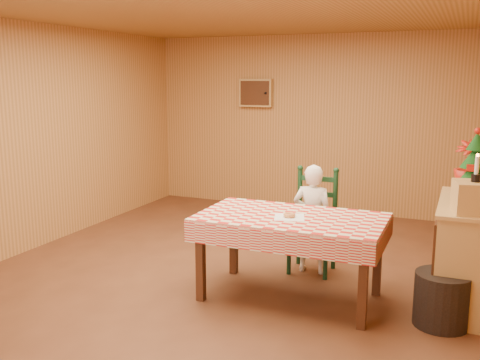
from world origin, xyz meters
name	(u,v)px	position (x,y,z in m)	size (l,w,h in m)	color
ground	(232,274)	(0.00, 0.00, 0.00)	(6.00, 6.00, 0.00)	brown
cabin_walls	(252,93)	(0.00, 0.53, 1.83)	(5.10, 6.05, 2.65)	#B97F43
dining_table	(291,225)	(0.72, -0.32, 0.69)	(1.66, 0.96, 0.77)	#482513
ladder_chair	(314,223)	(0.72, 0.46, 0.50)	(0.44, 0.40, 1.08)	black
seated_child	(312,219)	(0.72, 0.41, 0.56)	(0.41, 0.27, 1.12)	white
napkin	(289,217)	(0.72, -0.37, 0.77)	(0.26, 0.26, 0.00)	white
donut	(289,215)	(0.72, -0.37, 0.79)	(0.11, 0.11, 0.04)	#D98B4D
shelf_unit	(467,253)	(2.18, 0.15, 0.47)	(0.54, 1.24, 0.93)	tan
crate	(474,197)	(2.19, -0.25, 1.06)	(0.30, 0.30, 0.25)	tan
christmas_tree	(475,165)	(2.19, 0.40, 1.21)	(0.34, 0.34, 0.62)	#482513
flower_arrangement	(469,165)	(2.14, 0.70, 1.17)	(0.27, 0.27, 0.47)	#A71A0F
candle_set	(476,174)	(2.19, -0.25, 1.24)	(0.07, 0.07, 0.22)	black
storage_bin	(442,300)	(2.02, -0.38, 0.22)	(0.44, 0.44, 0.44)	black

